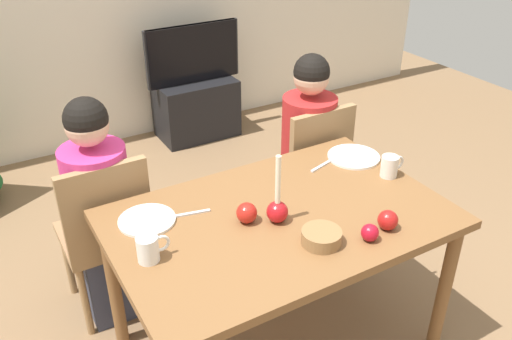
% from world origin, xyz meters
% --- Properties ---
extents(dining_table, '(1.40, 0.90, 0.75)m').
position_xyz_m(dining_table, '(0.00, 0.00, 0.67)').
color(dining_table, brown).
rests_on(dining_table, ground).
extents(chair_left, '(0.40, 0.40, 0.90)m').
position_xyz_m(chair_left, '(-0.59, 0.61, 0.51)').
color(chair_left, '#99754C').
rests_on(chair_left, ground).
extents(chair_right, '(0.40, 0.40, 0.90)m').
position_xyz_m(chair_right, '(0.59, 0.61, 0.51)').
color(chair_right, '#99754C').
rests_on(chair_right, ground).
extents(person_left_child, '(0.30, 0.30, 1.17)m').
position_xyz_m(person_left_child, '(-0.59, 0.64, 0.57)').
color(person_left_child, '#33384C').
rests_on(person_left_child, ground).
extents(person_right_child, '(0.30, 0.30, 1.17)m').
position_xyz_m(person_right_child, '(0.59, 0.64, 0.57)').
color(person_right_child, '#33384C').
rests_on(person_right_child, ground).
extents(tv_stand, '(0.64, 0.40, 0.48)m').
position_xyz_m(tv_stand, '(0.64, 2.30, 0.24)').
color(tv_stand, black).
rests_on(tv_stand, ground).
extents(tv, '(0.79, 0.05, 0.46)m').
position_xyz_m(tv, '(0.64, 2.30, 0.71)').
color(tv, black).
rests_on(tv, tv_stand).
extents(candle_centerpiece, '(0.09, 0.09, 0.30)m').
position_xyz_m(candle_centerpiece, '(-0.03, -0.03, 0.81)').
color(candle_centerpiece, red).
rests_on(candle_centerpiece, dining_table).
extents(plate_left, '(0.23, 0.23, 0.01)m').
position_xyz_m(plate_left, '(-0.49, 0.24, 0.76)').
color(plate_left, white).
rests_on(plate_left, dining_table).
extents(plate_right, '(0.26, 0.26, 0.01)m').
position_xyz_m(plate_right, '(0.59, 0.24, 0.76)').
color(plate_right, white).
rests_on(plate_right, dining_table).
extents(mug_left, '(0.13, 0.08, 0.10)m').
position_xyz_m(mug_left, '(-0.57, 0.00, 0.80)').
color(mug_left, white).
rests_on(mug_left, dining_table).
extents(mug_right, '(0.13, 0.08, 0.10)m').
position_xyz_m(mug_right, '(0.62, 0.02, 0.80)').
color(mug_right, silver).
rests_on(mug_right, dining_table).
extents(fork_left, '(0.18, 0.05, 0.01)m').
position_xyz_m(fork_left, '(-0.33, 0.20, 0.75)').
color(fork_left, silver).
rests_on(fork_left, dining_table).
extents(fork_right, '(0.18, 0.06, 0.01)m').
position_xyz_m(fork_right, '(0.41, 0.25, 0.75)').
color(fork_right, silver).
rests_on(fork_right, dining_table).
extents(bowl_walnuts, '(0.16, 0.16, 0.06)m').
position_xyz_m(bowl_walnuts, '(0.04, -0.24, 0.78)').
color(bowl_walnuts, olive).
rests_on(bowl_walnuts, dining_table).
extents(apple_near_candle, '(0.09, 0.09, 0.09)m').
position_xyz_m(apple_near_candle, '(-0.14, 0.03, 0.79)').
color(apple_near_candle, '#B11E16').
rests_on(apple_near_candle, dining_table).
extents(apple_by_left_plate, '(0.07, 0.07, 0.07)m').
position_xyz_m(apple_by_left_plate, '(0.21, -0.32, 0.79)').
color(apple_by_left_plate, '#B41021').
rests_on(apple_by_left_plate, dining_table).
extents(apple_by_right_mug, '(0.08, 0.08, 0.08)m').
position_xyz_m(apple_by_right_mug, '(0.32, -0.29, 0.79)').
color(apple_by_right_mug, '#AC1715').
rests_on(apple_by_right_mug, dining_table).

